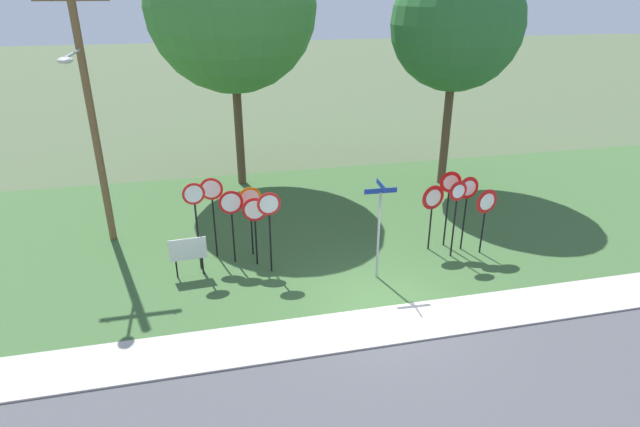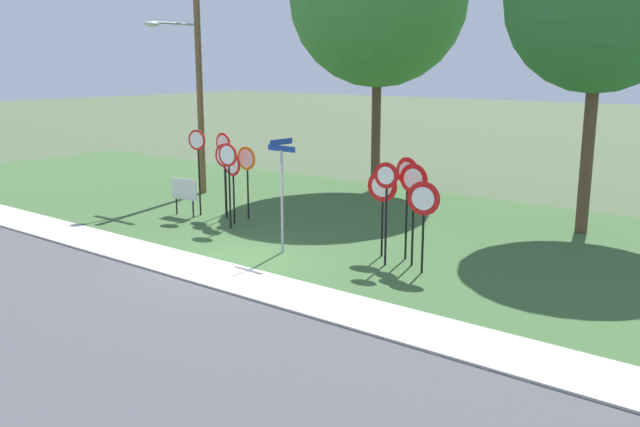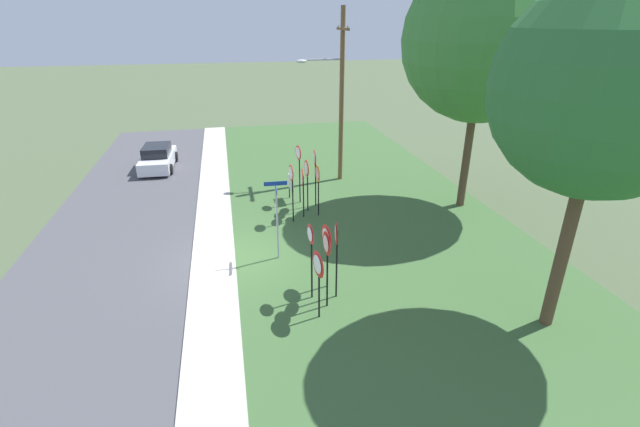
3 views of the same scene
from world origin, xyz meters
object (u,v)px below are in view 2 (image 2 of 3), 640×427
at_px(stop_sign_far_right, 232,172).
at_px(yield_sign_center, 407,184).
at_px(stop_sign_center_tall, 247,167).
at_px(stop_sign_near_left, 225,165).
at_px(yield_sign_near_left, 423,206).
at_px(yield_sign_far_right, 386,190).
at_px(yield_sign_near_right, 382,193).
at_px(yield_sign_far_left, 413,190).
at_px(utility_pole, 196,69).
at_px(street_name_post, 282,186).
at_px(stop_sign_near_right, 224,155).
at_px(notice_board, 184,191).
at_px(stop_sign_far_center, 198,154).
at_px(stop_sign_far_left, 228,167).

height_order(stop_sign_far_right, yield_sign_center, yield_sign_center).
relative_size(stop_sign_far_right, stop_sign_center_tall, 0.96).
relative_size(stop_sign_near_left, yield_sign_near_left, 1.09).
xyz_separation_m(yield_sign_near_left, yield_sign_far_right, (-1.05, -0.01, 0.26)).
bearing_deg(yield_sign_near_right, yield_sign_far_right, -60.04).
bearing_deg(yield_sign_far_left, utility_pole, 159.28).
height_order(yield_sign_near_left, street_name_post, street_name_post).
distance_m(stop_sign_near_left, yield_sign_center, 7.04).
relative_size(stop_sign_near_right, yield_sign_far_left, 1.06).
bearing_deg(yield_sign_near_right, notice_board, 169.84).
distance_m(stop_sign_far_center, street_name_post, 5.45).
height_order(stop_sign_far_center, yield_sign_far_right, stop_sign_far_center).
relative_size(street_name_post, utility_pole, 0.34).
height_order(stop_sign_near_left, stop_sign_far_center, stop_sign_far_center).
height_order(yield_sign_far_left, yield_sign_center, yield_sign_center).
distance_m(stop_sign_near_right, utility_pole, 4.87).
bearing_deg(stop_sign_near_right, street_name_post, -22.53).
relative_size(yield_sign_center, utility_pole, 0.30).
distance_m(stop_sign_far_right, notice_board, 2.23).
height_order(yield_sign_far_right, utility_pole, utility_pole).
relative_size(stop_sign_near_left, yield_sign_far_right, 0.94).
distance_m(yield_sign_far_right, notice_board, 8.39).
distance_m(yield_sign_near_left, street_name_post, 3.91).
bearing_deg(street_name_post, yield_sign_near_left, 12.42).
relative_size(stop_sign_near_left, stop_sign_far_center, 0.86).
bearing_deg(stop_sign_far_right, stop_sign_near_right, 150.96).
xyz_separation_m(stop_sign_near_right, stop_sign_center_tall, (1.16, -0.11, -0.26)).
relative_size(stop_sign_near_left, yield_sign_near_right, 1.07).
relative_size(stop_sign_far_left, utility_pole, 0.30).
relative_size(stop_sign_far_right, yield_sign_far_right, 0.87).
distance_m(stop_sign_far_left, notice_board, 2.69).
relative_size(stop_sign_near_right, yield_sign_center, 1.03).
xyz_separation_m(yield_sign_near_left, yield_sign_center, (-0.93, 0.77, 0.32)).
bearing_deg(yield_sign_far_right, stop_sign_near_left, 162.09).
relative_size(stop_sign_far_center, yield_sign_center, 1.07).
xyz_separation_m(yield_sign_near_left, utility_pole, (-11.98, 3.63, 3.10)).
height_order(stop_sign_far_right, yield_sign_far_right, yield_sign_far_right).
height_order(stop_sign_near_right, street_name_post, street_name_post).
bearing_deg(stop_sign_near_left, yield_sign_near_right, -8.51).
relative_size(stop_sign_far_left, yield_sign_near_right, 1.15).
bearing_deg(stop_sign_near_right, yield_sign_near_right, -4.31).
bearing_deg(yield_sign_center, utility_pole, 173.72).
bearing_deg(yield_sign_center, yield_sign_far_right, -90.26).
bearing_deg(stop_sign_center_tall, utility_pole, 154.43).
xyz_separation_m(stop_sign_near_left, stop_sign_center_tall, (0.61, 0.38, -0.06)).
bearing_deg(yield_sign_center, street_name_post, -144.99).
height_order(yield_sign_near_right, yield_sign_center, yield_sign_center).
relative_size(stop_sign_far_center, notice_board, 2.28).
distance_m(stop_sign_far_center, yield_sign_far_left, 8.54).
distance_m(stop_sign_near_right, yield_sign_near_right, 7.02).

